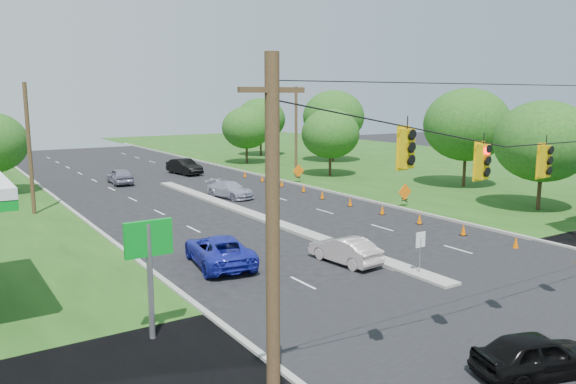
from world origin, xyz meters
TOP-DOWN VIEW (x-y plane):
  - ground at (0.00, 0.00)m, footprint 160.00×160.00m
  - grass_right at (30.00, 20.00)m, footprint 40.00×160.00m
  - cross_street at (0.00, 0.00)m, footprint 160.00×14.00m
  - curb_left at (-10.10, 30.00)m, footprint 0.25×110.00m
  - curb_right at (10.10, 30.00)m, footprint 0.25×110.00m
  - median at (0.00, 21.00)m, footprint 1.00×34.00m
  - median_sign at (0.00, 6.00)m, footprint 0.55×0.06m
  - utility_pole_far_left at (-12.50, 30.00)m, footprint 0.28×0.28m
  - utility_pole_far_right at (12.50, 35.00)m, footprint 0.28×0.28m
  - cone_1 at (7.72, 6.50)m, footprint 0.32×0.32m
  - cone_2 at (7.72, 10.00)m, footprint 0.32×0.32m
  - cone_3 at (7.72, 13.50)m, footprint 0.32×0.32m
  - cone_4 at (7.72, 17.00)m, footprint 0.32×0.32m
  - cone_5 at (7.72, 20.50)m, footprint 0.32×0.32m
  - cone_6 at (7.72, 24.00)m, footprint 0.32×0.32m
  - cone_7 at (8.32, 27.50)m, footprint 0.32×0.32m
  - cone_8 at (8.32, 31.00)m, footprint 0.32×0.32m
  - cone_9 at (8.32, 34.50)m, footprint 0.32×0.32m
  - cone_10 at (8.32, 38.00)m, footprint 0.32×0.32m
  - work_sign_1 at (10.80, 18.00)m, footprint 1.27×0.58m
  - work_sign_2 at (10.80, 32.00)m, footprint 1.27×0.58m
  - tree_7 at (18.00, 12.00)m, footprint 6.72×6.72m
  - tree_8 at (22.00, 22.00)m, footprint 7.56×7.56m
  - tree_9 at (16.00, 34.00)m, footprint 5.88×5.88m
  - tree_10 at (24.00, 44.00)m, footprint 7.56×7.56m
  - tree_11 at (20.00, 55.00)m, footprint 6.72×6.72m
  - tree_12 at (14.00, 48.00)m, footprint 5.88×5.88m
  - black_sedan at (-3.93, -2.47)m, footprint 4.16×2.65m
  - white_sedan at (-1.59, 9.44)m, footprint 1.77×4.09m
  - blue_pickup at (-6.90, 12.47)m, footprint 3.30×5.66m
  - silver_car_far at (1.85, 28.55)m, footprint 2.78×4.84m
  - silver_car_oncoming at (-3.48, 40.47)m, footprint 2.06×4.53m
  - dark_car_receding at (4.08, 43.42)m, footprint 2.38×5.11m

SIDE VIEW (x-z plane):
  - ground at x=0.00m, z-range 0.00..0.00m
  - grass_right at x=30.00m, z-range -0.03..0.03m
  - cross_street at x=0.00m, z-range -0.01..0.01m
  - curb_left at x=-10.10m, z-range -0.08..0.08m
  - curb_right at x=10.10m, z-range -0.08..0.08m
  - median at x=0.00m, z-range -0.09..0.09m
  - cone_1 at x=7.72m, z-range 0.00..0.70m
  - cone_2 at x=7.72m, z-range 0.00..0.70m
  - cone_3 at x=7.72m, z-range 0.00..0.70m
  - cone_4 at x=7.72m, z-range 0.00..0.70m
  - cone_5 at x=7.72m, z-range 0.00..0.70m
  - cone_6 at x=7.72m, z-range 0.00..0.70m
  - cone_7 at x=8.32m, z-range 0.00..0.70m
  - cone_8 at x=8.32m, z-range 0.00..0.70m
  - cone_9 at x=8.32m, z-range 0.00..0.70m
  - cone_10 at x=8.32m, z-range 0.00..0.70m
  - white_sedan at x=-1.59m, z-range 0.00..1.31m
  - black_sedan at x=-3.93m, z-range 0.00..1.32m
  - silver_car_far at x=1.85m, z-range 0.00..1.32m
  - blue_pickup at x=-6.90m, z-range 0.00..1.48m
  - silver_car_oncoming at x=-3.48m, z-range 0.00..1.51m
  - dark_car_receding at x=4.08m, z-range 0.00..1.62m
  - work_sign_1 at x=10.80m, z-range 0.41..1.78m
  - work_sign_2 at x=10.80m, z-range 0.41..1.78m
  - median_sign at x=0.00m, z-range 0.44..2.49m
  - tree_9 at x=16.00m, z-range 0.91..7.77m
  - tree_12 at x=14.00m, z-range 0.91..7.77m
  - utility_pole_far_left at x=-12.50m, z-range 0.00..9.00m
  - utility_pole_far_right at x=12.50m, z-range 0.00..9.00m
  - tree_7 at x=18.00m, z-range 1.04..8.88m
  - tree_11 at x=20.00m, z-range 1.04..8.88m
  - tree_8 at x=22.00m, z-range 1.17..9.99m
  - tree_10 at x=24.00m, z-range 1.17..9.99m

